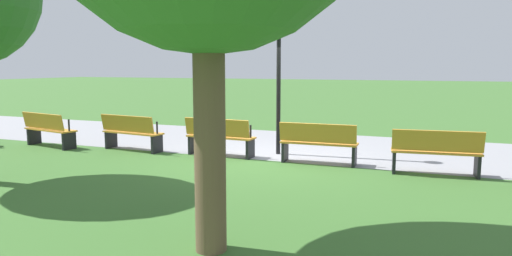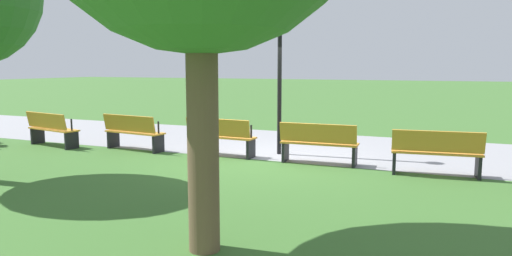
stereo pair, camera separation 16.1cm
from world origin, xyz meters
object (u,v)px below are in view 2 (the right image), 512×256
at_px(lamp_post, 280,25).
at_px(bench_6, 436,152).
at_px(bench_3, 133,132).
at_px(bench_4, 220,136).
at_px(bench_2, 51,129).
at_px(bench_5, 319,143).

bearing_deg(lamp_post, bench_6, -15.30).
height_order(bench_3, bench_4, same).
bearing_deg(bench_3, bench_6, 6.63).
relative_size(bench_6, lamp_post, 0.38).
bearing_deg(bench_4, bench_2, -171.19).
distance_m(bench_3, bench_5, 4.65).
relative_size(bench_3, bench_5, 1.02).
xyz_separation_m(bench_2, lamp_post, (5.78, 1.31, 2.54)).
bearing_deg(bench_6, bench_3, 173.37).
height_order(bench_2, bench_3, same).
distance_m(bench_6, lamp_post, 4.41).
relative_size(bench_2, lamp_post, 0.39).
bearing_deg(lamp_post, bench_3, -164.70).
xyz_separation_m(bench_4, bench_6, (4.65, -0.18, 0.00)).
bearing_deg(bench_6, bench_2, 175.57).
relative_size(bench_2, bench_3, 1.01).
bearing_deg(lamp_post, bench_4, -146.35).
xyz_separation_m(bench_4, bench_5, (2.33, 0.00, 0.00)).
distance_m(bench_5, bench_6, 2.33).
height_order(bench_6, lamp_post, lamp_post).
distance_m(bench_2, bench_6, 9.27).
height_order(bench_2, bench_5, same).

